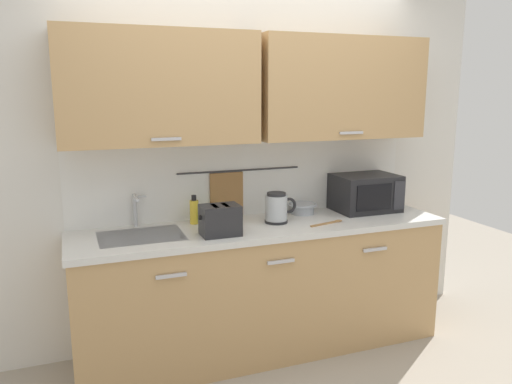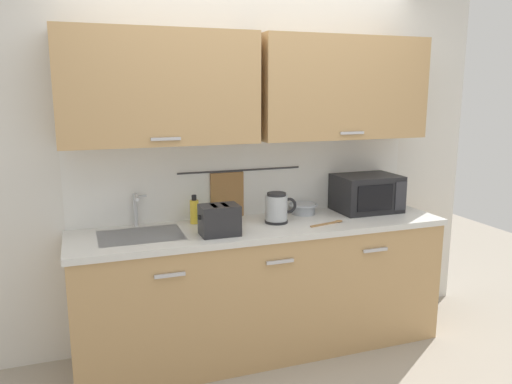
{
  "view_description": "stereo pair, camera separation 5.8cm",
  "coord_description": "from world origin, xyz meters",
  "px_view_note": "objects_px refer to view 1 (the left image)",
  "views": [
    {
      "loc": [
        -1.2,
        -2.73,
        1.79
      ],
      "look_at": [
        -0.04,
        0.33,
        1.12
      ],
      "focal_mm": 35.19,
      "sensor_mm": 36.0,
      "label": 1
    },
    {
      "loc": [
        -1.14,
        -2.75,
        1.79
      ],
      "look_at": [
        -0.04,
        0.33,
        1.12
      ],
      "focal_mm": 35.19,
      "sensor_mm": 36.0,
      "label": 2
    }
  ],
  "objects_px": {
    "mug_near_sink": "(213,217)",
    "mixing_bowl": "(302,208)",
    "electric_kettle": "(277,208)",
    "toaster": "(220,220)",
    "dish_soap_bottle": "(194,211)",
    "microwave": "(365,193)",
    "wooden_spoon": "(330,223)"
  },
  "relations": [
    {
      "from": "dish_soap_bottle",
      "to": "mixing_bowl",
      "type": "relative_size",
      "value": 0.92
    },
    {
      "from": "microwave",
      "to": "mixing_bowl",
      "type": "xyz_separation_m",
      "value": [
        -0.49,
        0.07,
        -0.09
      ]
    },
    {
      "from": "microwave",
      "to": "mixing_bowl",
      "type": "distance_m",
      "value": 0.5
    },
    {
      "from": "electric_kettle",
      "to": "toaster",
      "type": "distance_m",
      "value": 0.47
    },
    {
      "from": "dish_soap_bottle",
      "to": "mixing_bowl",
      "type": "height_order",
      "value": "dish_soap_bottle"
    },
    {
      "from": "microwave",
      "to": "dish_soap_bottle",
      "type": "height_order",
      "value": "microwave"
    },
    {
      "from": "electric_kettle",
      "to": "dish_soap_bottle",
      "type": "xyz_separation_m",
      "value": [
        -0.53,
        0.17,
        -0.01
      ]
    },
    {
      "from": "mug_near_sink",
      "to": "microwave",
      "type": "bearing_deg",
      "value": -0.74
    },
    {
      "from": "mixing_bowl",
      "to": "microwave",
      "type": "bearing_deg",
      "value": -8.23
    },
    {
      "from": "dish_soap_bottle",
      "to": "toaster",
      "type": "xyz_separation_m",
      "value": [
        0.09,
        -0.32,
        0.01
      ]
    },
    {
      "from": "electric_kettle",
      "to": "wooden_spoon",
      "type": "height_order",
      "value": "electric_kettle"
    },
    {
      "from": "dish_soap_bottle",
      "to": "electric_kettle",
      "type": "bearing_deg",
      "value": -17.73
    },
    {
      "from": "electric_kettle",
      "to": "wooden_spoon",
      "type": "distance_m",
      "value": 0.38
    },
    {
      "from": "electric_kettle",
      "to": "mixing_bowl",
      "type": "relative_size",
      "value": 1.06
    },
    {
      "from": "mug_near_sink",
      "to": "mixing_bowl",
      "type": "xyz_separation_m",
      "value": [
        0.69,
        0.06,
        -0.0
      ]
    },
    {
      "from": "microwave",
      "to": "toaster",
      "type": "bearing_deg",
      "value": -168.51
    },
    {
      "from": "dish_soap_bottle",
      "to": "wooden_spoon",
      "type": "xyz_separation_m",
      "value": [
        0.86,
        -0.32,
        -0.08
      ]
    },
    {
      "from": "microwave",
      "to": "wooden_spoon",
      "type": "xyz_separation_m",
      "value": [
        -0.43,
        -0.24,
        -0.13
      ]
    },
    {
      "from": "microwave",
      "to": "wooden_spoon",
      "type": "relative_size",
      "value": 1.68
    },
    {
      "from": "toaster",
      "to": "wooden_spoon",
      "type": "relative_size",
      "value": 0.93
    },
    {
      "from": "microwave",
      "to": "electric_kettle",
      "type": "xyz_separation_m",
      "value": [
        -0.76,
        -0.09,
        -0.03
      ]
    },
    {
      "from": "dish_soap_bottle",
      "to": "toaster",
      "type": "distance_m",
      "value": 0.34
    },
    {
      "from": "mixing_bowl",
      "to": "mug_near_sink",
      "type": "bearing_deg",
      "value": -175.44
    },
    {
      "from": "mixing_bowl",
      "to": "toaster",
      "type": "xyz_separation_m",
      "value": [
        -0.72,
        -0.32,
        0.05
      ]
    },
    {
      "from": "electric_kettle",
      "to": "toaster",
      "type": "xyz_separation_m",
      "value": [
        -0.45,
        -0.15,
        -0.01
      ]
    },
    {
      "from": "microwave",
      "to": "mug_near_sink",
      "type": "bearing_deg",
      "value": 179.26
    },
    {
      "from": "toaster",
      "to": "mixing_bowl",
      "type": "bearing_deg",
      "value": 23.66
    },
    {
      "from": "toaster",
      "to": "wooden_spoon",
      "type": "xyz_separation_m",
      "value": [
        0.78,
        0.0,
        -0.09
      ]
    },
    {
      "from": "electric_kettle",
      "to": "dish_soap_bottle",
      "type": "distance_m",
      "value": 0.56
    },
    {
      "from": "microwave",
      "to": "electric_kettle",
      "type": "bearing_deg",
      "value": -173.12
    },
    {
      "from": "microwave",
      "to": "dish_soap_bottle",
      "type": "distance_m",
      "value": 1.29
    },
    {
      "from": "mixing_bowl",
      "to": "wooden_spoon",
      "type": "height_order",
      "value": "mixing_bowl"
    }
  ]
}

